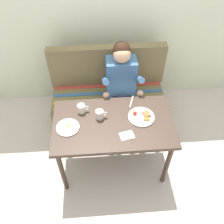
# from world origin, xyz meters

# --- Properties ---
(ground_plane) EXTENTS (8.00, 8.00, 0.00)m
(ground_plane) POSITION_xyz_m (0.00, 0.00, 0.00)
(ground_plane) COLOR beige
(back_wall) EXTENTS (4.40, 0.10, 2.60)m
(back_wall) POSITION_xyz_m (0.00, 1.27, 1.30)
(back_wall) COLOR silver
(back_wall) RESTS_ON ground
(table) EXTENTS (1.20, 0.70, 0.73)m
(table) POSITION_xyz_m (0.00, 0.00, 0.65)
(table) COLOR #3D2E25
(table) RESTS_ON ground
(couch) EXTENTS (1.44, 0.56, 1.00)m
(couch) POSITION_xyz_m (0.00, 0.76, 0.33)
(couch) COLOR brown
(couch) RESTS_ON ground
(person) EXTENTS (0.45, 0.61, 1.21)m
(person) POSITION_xyz_m (0.14, 0.59, 0.74)
(person) COLOR #3F6A9C
(person) RESTS_ON ground
(plate_breakfast) EXTENTS (0.27, 0.27, 0.05)m
(plate_breakfast) POSITION_xyz_m (0.29, 0.04, 0.74)
(plate_breakfast) COLOR white
(plate_breakfast) RESTS_ON table
(plate_eggs) EXTENTS (0.23, 0.23, 0.04)m
(plate_eggs) POSITION_xyz_m (-0.44, -0.04, 0.74)
(plate_eggs) COLOR white
(plate_eggs) RESTS_ON table
(coffee_mug) EXTENTS (0.12, 0.08, 0.10)m
(coffee_mug) POSITION_xyz_m (-0.13, 0.07, 0.78)
(coffee_mug) COLOR white
(coffee_mug) RESTS_ON table
(coffee_mug_second) EXTENTS (0.12, 0.08, 0.09)m
(coffee_mug_second) POSITION_xyz_m (-0.31, 0.17, 0.78)
(coffee_mug_second) COLOR white
(coffee_mug_second) RESTS_ON table
(napkin) EXTENTS (0.15, 0.13, 0.01)m
(napkin) POSITION_xyz_m (0.12, -0.18, 0.73)
(napkin) COLOR silver
(napkin) RESTS_ON table
(fork) EXTENTS (0.06, 0.17, 0.00)m
(fork) POSITION_xyz_m (0.22, 0.28, 0.73)
(fork) COLOR silver
(fork) RESTS_ON table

